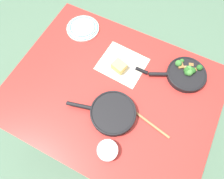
# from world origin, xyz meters

# --- Properties ---
(ground_plane) EXTENTS (14.00, 14.00, 0.00)m
(ground_plane) POSITION_xyz_m (0.00, 0.00, 0.00)
(ground_plane) COLOR #51755B
(dining_table_red) EXTENTS (1.32, 1.03, 0.77)m
(dining_table_red) POSITION_xyz_m (0.00, 0.00, 0.69)
(dining_table_red) COLOR #B72D28
(dining_table_red) RESTS_ON ground_plane
(skillet_broccoli) EXTENTS (0.35, 0.26, 0.07)m
(skillet_broccoli) POSITION_xyz_m (-0.38, -0.32, 0.79)
(skillet_broccoli) COLOR black
(skillet_broccoli) RESTS_ON dining_table_red
(skillet_eggs) EXTENTS (0.42, 0.27, 0.06)m
(skillet_eggs) POSITION_xyz_m (-0.07, 0.14, 0.80)
(skillet_eggs) COLOR black
(skillet_eggs) RESTS_ON dining_table_red
(wooden_spoon) EXTENTS (0.36, 0.10, 0.02)m
(wooden_spoon) POSITION_xyz_m (-0.21, 0.07, 0.78)
(wooden_spoon) COLOR #A87A4C
(wooden_spoon) RESTS_ON dining_table_red
(parchment_sheet) EXTENTS (0.32, 0.28, 0.00)m
(parchment_sheet) POSITION_xyz_m (0.03, -0.21, 0.77)
(parchment_sheet) COLOR silver
(parchment_sheet) RESTS_ON dining_table_red
(grater_knife) EXTENTS (0.30, 0.03, 0.02)m
(grater_knife) POSITION_xyz_m (-0.05, -0.22, 0.78)
(grater_knife) COLOR silver
(grater_knife) RESTS_ON dining_table_red
(cheese_block) EXTENTS (0.10, 0.09, 0.06)m
(cheese_block) POSITION_xyz_m (0.03, -0.17, 0.80)
(cheese_block) COLOR #EACC66
(cheese_block) RESTS_ON dining_table_red
(dinner_plate_stack) EXTENTS (0.24, 0.24, 0.03)m
(dinner_plate_stack) POSITION_xyz_m (0.42, -0.35, 0.78)
(dinner_plate_stack) COLOR silver
(dinner_plate_stack) RESTS_ON dining_table_red
(prep_bowl_steel) EXTENTS (0.12, 0.12, 0.05)m
(prep_bowl_steel) POSITION_xyz_m (-0.15, 0.34, 0.79)
(prep_bowl_steel) COLOR #B7B7BC
(prep_bowl_steel) RESTS_ON dining_table_red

